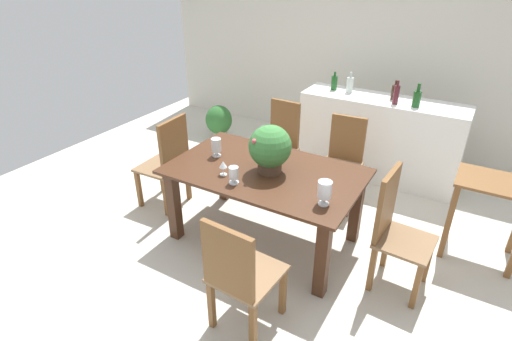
# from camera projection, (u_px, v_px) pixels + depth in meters

# --- Properties ---
(ground_plane) EXTENTS (7.04, 7.04, 0.00)m
(ground_plane) POSITION_uv_depth(u_px,v_px,m) (276.00, 225.00, 4.19)
(ground_plane) COLOR beige
(back_wall) EXTENTS (6.40, 0.10, 2.60)m
(back_wall) POSITION_uv_depth(u_px,v_px,m) (366.00, 52.00, 5.56)
(back_wall) COLOR beige
(back_wall) RESTS_ON ground
(dining_table) EXTENTS (1.74, 1.07, 0.76)m
(dining_table) POSITION_uv_depth(u_px,v_px,m) (265.00, 184.00, 3.72)
(dining_table) COLOR #422616
(dining_table) RESTS_ON ground
(chair_head_end) EXTENTS (0.47, 0.47, 1.03)m
(chair_head_end) POSITION_uv_depth(u_px,v_px,m) (168.00, 159.00, 4.27)
(chair_head_end) COLOR brown
(chair_head_end) RESTS_ON ground
(chair_near_right) EXTENTS (0.47, 0.50, 0.98)m
(chair_near_right) POSITION_uv_depth(u_px,v_px,m) (238.00, 273.00, 2.77)
(chair_near_right) COLOR brown
(chair_near_right) RESTS_ON ground
(chair_foot_end) EXTENTS (0.45, 0.46, 1.03)m
(chair_foot_end) POSITION_uv_depth(u_px,v_px,m) (395.00, 226.00, 3.21)
(chair_foot_end) COLOR brown
(chair_foot_end) RESTS_ON ground
(chair_far_right) EXTENTS (0.44, 0.49, 0.97)m
(chair_far_right) POSITION_uv_depth(u_px,v_px,m) (343.00, 158.00, 4.38)
(chair_far_right) COLOR brown
(chair_far_right) RESTS_ON ground
(chair_far_left) EXTENTS (0.41, 0.47, 1.02)m
(chair_far_left) POSITION_uv_depth(u_px,v_px,m) (280.00, 142.00, 4.72)
(chair_far_left) COLOR brown
(chair_far_left) RESTS_ON ground
(flower_centerpiece) EXTENTS (0.38, 0.38, 0.44)m
(flower_centerpiece) POSITION_uv_depth(u_px,v_px,m) (270.00, 148.00, 3.51)
(flower_centerpiece) COLOR #4C3828
(flower_centerpiece) RESTS_ON dining_table
(crystal_vase_left) EXTENTS (0.09, 0.09, 0.15)m
(crystal_vase_left) POSITION_uv_depth(u_px,v_px,m) (234.00, 174.00, 3.39)
(crystal_vase_left) COLOR silver
(crystal_vase_left) RESTS_ON dining_table
(crystal_vase_center_near) EXTENTS (0.11, 0.11, 0.20)m
(crystal_vase_center_near) POSITION_uv_depth(u_px,v_px,m) (325.00, 190.00, 3.08)
(crystal_vase_center_near) COLOR silver
(crystal_vase_center_near) RESTS_ON dining_table
(crystal_vase_right) EXTENTS (0.09, 0.09, 0.18)m
(crystal_vase_right) POSITION_uv_depth(u_px,v_px,m) (216.00, 146.00, 3.85)
(crystal_vase_right) COLOR silver
(crystal_vase_right) RESTS_ON dining_table
(wine_glass) EXTENTS (0.07, 0.07, 0.14)m
(wine_glass) POSITION_uv_depth(u_px,v_px,m) (223.00, 165.00, 3.52)
(wine_glass) COLOR silver
(wine_glass) RESTS_ON dining_table
(kitchen_counter) EXTENTS (1.90, 0.55, 1.00)m
(kitchen_counter) POSITION_uv_depth(u_px,v_px,m) (378.00, 138.00, 4.93)
(kitchen_counter) COLOR white
(kitchen_counter) RESTS_ON ground
(wine_bottle_dark) EXTENTS (0.07, 0.07, 0.22)m
(wine_bottle_dark) POSITION_uv_depth(u_px,v_px,m) (334.00, 83.00, 4.98)
(wine_bottle_dark) COLOR #194C1E
(wine_bottle_dark) RESTS_ON kitchen_counter
(wine_bottle_amber) EXTENTS (0.08, 0.08, 0.26)m
(wine_bottle_amber) POSITION_uv_depth(u_px,v_px,m) (417.00, 98.00, 4.40)
(wine_bottle_amber) COLOR #194C1E
(wine_bottle_amber) RESTS_ON kitchen_counter
(wine_bottle_green) EXTENTS (0.08, 0.08, 0.25)m
(wine_bottle_green) POSITION_uv_depth(u_px,v_px,m) (350.00, 85.00, 4.88)
(wine_bottle_green) COLOR #B2BFB7
(wine_bottle_green) RESTS_ON kitchen_counter
(wine_bottle_clear) EXTENTS (0.08, 0.08, 0.22)m
(wine_bottle_clear) POSITION_uv_depth(u_px,v_px,m) (395.00, 92.00, 4.65)
(wine_bottle_clear) COLOR black
(wine_bottle_clear) RESTS_ON kitchen_counter
(wine_bottle_tall) EXTENTS (0.06, 0.06, 0.27)m
(wine_bottle_tall) POSITION_uv_depth(u_px,v_px,m) (396.00, 94.00, 4.49)
(wine_bottle_tall) COLOR #511E28
(wine_bottle_tall) RESTS_ON kitchen_counter
(side_table) EXTENTS (0.63, 0.48, 0.78)m
(side_table) POSITION_uv_depth(u_px,v_px,m) (490.00, 202.00, 3.52)
(side_table) COLOR brown
(side_table) RESTS_ON ground
(potted_plant_floor) EXTENTS (0.39, 0.39, 0.53)m
(potted_plant_floor) POSITION_uv_depth(u_px,v_px,m) (219.00, 121.00, 6.03)
(potted_plant_floor) COLOR #9E9384
(potted_plant_floor) RESTS_ON ground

